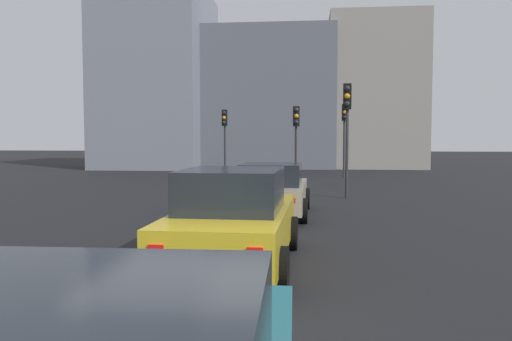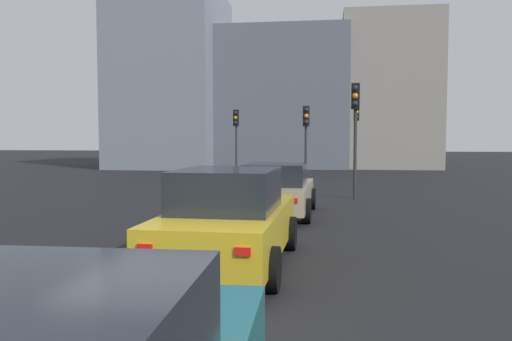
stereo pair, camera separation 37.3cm
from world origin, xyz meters
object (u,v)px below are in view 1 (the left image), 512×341
object	(u,v)px
car_yellow_second	(234,220)
traffic_light_near_right	(225,128)
car_beige_lead	(272,190)
traffic_light_far_right	(296,128)
traffic_light_near_left	(344,125)
traffic_light_far_left	(347,116)

from	to	relation	value
car_yellow_second	traffic_light_near_right	distance (m)	19.91
car_beige_lead	car_yellow_second	size ratio (longest dim) A/B	0.96
traffic_light_near_right	traffic_light_far_right	distance (m)	6.46
car_yellow_second	traffic_light_near_left	bearing A→B (deg)	-7.77
traffic_light_far_left	traffic_light_far_right	bearing A→B (deg)	-149.25
car_beige_lead	traffic_light_near_right	xyz separation A→B (m)	(13.83, 3.59, 1.98)
traffic_light_near_left	traffic_light_far_left	xyz separation A→B (m)	(-9.70, 0.61, 0.05)
car_beige_lead	traffic_light_far_right	size ratio (longest dim) A/B	1.19
car_yellow_second	traffic_light_far_left	xyz separation A→B (m)	(9.90, -2.60, 2.14)
traffic_light_near_left	car_beige_lead	bearing A→B (deg)	-16.24
car_beige_lead	traffic_light_near_left	world-z (taller)	traffic_light_near_left
car_beige_lead	traffic_light_near_left	bearing A→B (deg)	-10.60
car_beige_lead	traffic_light_near_left	size ratio (longest dim) A/B	1.07
traffic_light_near_right	car_yellow_second	bearing A→B (deg)	14.39
traffic_light_near_left	car_yellow_second	bearing A→B (deg)	-13.47
car_yellow_second	traffic_light_far_right	bearing A→B (deg)	-1.27
car_beige_lead	traffic_light_near_left	distance (m)	14.38
car_yellow_second	traffic_light_near_right	size ratio (longest dim) A/B	1.19
car_beige_lead	traffic_light_near_left	xyz separation A→B (m)	(13.90, -2.98, 2.17)
traffic_light_near_left	traffic_light_far_right	distance (m)	5.68
car_beige_lead	traffic_light_far_right	distance (m)	9.01
traffic_light_near_left	traffic_light_near_right	xyz separation A→B (m)	(-0.07, 6.56, -0.18)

